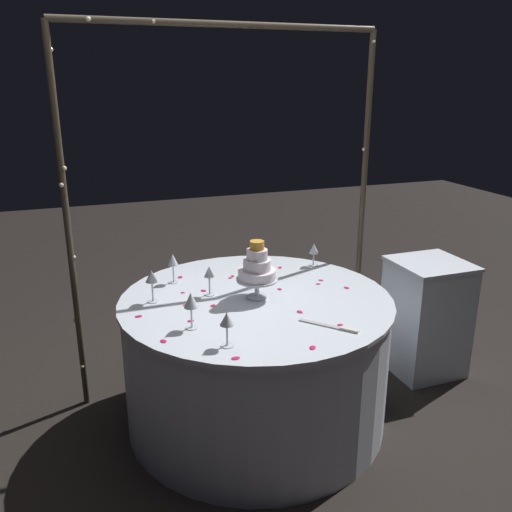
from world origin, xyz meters
The scene contains 33 objects.
ground_plane centered at (0.00, 0.00, 0.00)m, with size 12.00×12.00×0.00m, color black.
decorative_arch centered at (0.00, 0.48, 1.37)m, with size 1.85×0.06×2.13m.
main_table centered at (0.00, 0.00, 0.37)m, with size 1.45×1.45×0.73m.
side_table centered at (1.22, 0.13, 0.38)m, with size 0.44×0.44×0.75m.
tiered_cake centered at (0.01, 0.00, 0.89)m, with size 0.22×0.22×0.31m.
wine_glass_0 centered at (0.51, 0.37, 0.83)m, with size 0.06×0.06×0.14m.
wine_glass_1 centered at (-0.41, -0.24, 0.86)m, with size 0.07×0.07×0.18m.
wine_glass_2 centered at (-0.30, -0.47, 0.85)m, with size 0.06×0.06×0.16m.
wine_glass_3 centered at (-0.22, 0.12, 0.85)m, with size 0.06×0.06×0.16m.
wine_glass_4 centered at (-0.52, 0.13, 0.86)m, with size 0.06×0.06×0.17m.
wine_glass_5 centered at (-0.36, 0.37, 0.86)m, with size 0.06×0.06×0.17m.
cake_knife centered at (0.21, -0.46, 0.73)m, with size 0.21×0.24×0.01m.
rose_petal_0 centered at (-0.37, 0.02, 0.73)m, with size 0.04×0.02×0.00m, color #C61951.
rose_petal_1 centered at (-0.62, -0.03, 0.73)m, with size 0.04×0.03×0.00m, color #C61951.
rose_petal_2 centered at (-0.30, -0.59, 0.73)m, with size 0.04×0.03×0.00m, color #C61951.
rose_petal_3 centered at (-0.56, -0.34, 0.73)m, with size 0.04×0.03×0.00m, color #C61951.
rose_petal_4 centered at (0.26, -0.45, 0.73)m, with size 0.03×0.02×0.00m, color #C61951.
rose_petal_5 centered at (0.52, -0.04, 0.73)m, with size 0.04×0.03×0.00m, color #C61951.
rose_petal_6 centered at (-0.31, 0.44, 0.73)m, with size 0.04×0.03×0.00m, color #C61951.
rose_petal_7 centered at (-0.04, 0.33, 0.73)m, with size 0.03×0.02×0.00m, color #C61951.
rose_petal_8 centered at (0.44, 0.12, 0.73)m, with size 0.03×0.02×0.00m, color #C61951.
rose_petal_9 centered at (0.30, 0.40, 0.73)m, with size 0.03×0.02×0.00m, color #C61951.
rose_petal_10 centered at (-0.02, 0.36, 0.73)m, with size 0.03×0.02×0.00m, color #C61951.
rose_petal_11 centered at (0.40, 0.07, 0.73)m, with size 0.03×0.02×0.00m, color #C61951.
rose_petal_12 centered at (0.14, -0.25, 0.73)m, with size 0.04×0.03×0.00m, color #C61951.
rose_petal_13 centered at (0.04, -0.61, 0.73)m, with size 0.04×0.03×0.00m, color #C61951.
rose_petal_14 centered at (0.05, 0.28, 0.73)m, with size 0.03×0.02×0.00m, color #C61951.
rose_petal_15 centered at (0.16, 0.07, 0.73)m, with size 0.03×0.02×0.00m, color #C61951.
rose_petal_16 centered at (0.26, 0.51, 0.73)m, with size 0.03×0.02×0.00m, color #C61951.
rose_petal_17 centered at (-0.24, -0.03, 0.73)m, with size 0.03×0.02×0.00m, color #C61951.
rose_petal_18 centered at (-0.24, 0.19, 0.73)m, with size 0.03×0.02×0.00m, color #C61951.
rose_petal_19 centered at (-0.35, 0.20, 0.73)m, with size 0.02×0.02×0.00m, color #C61951.
rose_petal_20 centered at (-0.39, -0.17, 0.73)m, with size 0.03×0.02×0.00m, color #C61951.
Camera 1 is at (-0.90, -2.49, 1.83)m, focal length 37.78 mm.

